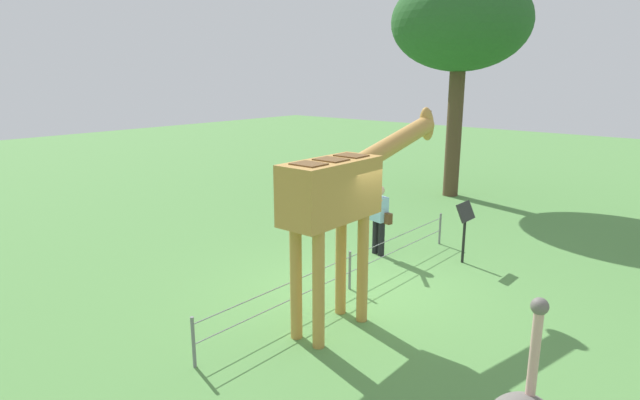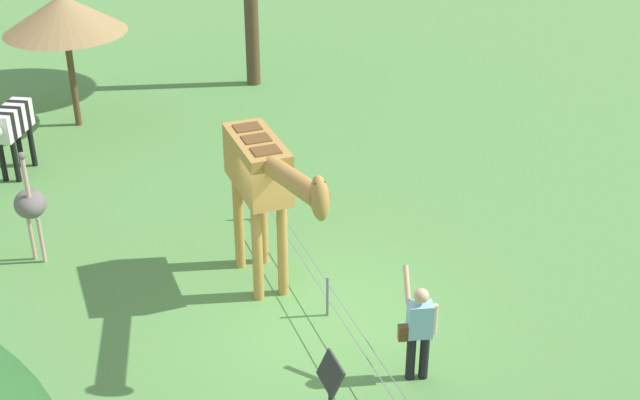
% 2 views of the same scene
% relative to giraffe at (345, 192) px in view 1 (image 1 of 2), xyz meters
% --- Properties ---
extents(ground_plane, '(60.00, 60.00, 0.00)m').
position_rel_giraffe_xyz_m(ground_plane, '(1.09, 0.49, -2.16)').
color(ground_plane, '#568E47').
extents(giraffe, '(3.92, 0.73, 3.37)m').
position_rel_giraffe_xyz_m(giraffe, '(0.00, 0.00, 0.00)').
color(giraffe, '#BC8942').
rests_on(giraffe, ground_plane).
extents(visitor, '(0.66, 0.59, 1.74)m').
position_rel_giraffe_xyz_m(visitor, '(3.02, 1.38, -1.26)').
color(visitor, black).
rests_on(visitor, ground_plane).
extents(tree_northeast, '(4.28, 4.28, 7.00)m').
position_rel_giraffe_xyz_m(tree_northeast, '(9.41, 2.88, 3.28)').
color(tree_northeast, brown).
rests_on(tree_northeast, ground_plane).
extents(info_sign, '(0.56, 0.21, 1.32)m').
position_rel_giraffe_xyz_m(info_sign, '(3.78, -0.27, -1.21)').
color(info_sign, black).
rests_on(info_sign, ground_plane).
extents(wire_fence, '(7.05, 0.05, 0.75)m').
position_rel_giraffe_xyz_m(wire_fence, '(1.09, 0.70, -1.76)').
color(wire_fence, slate).
rests_on(wire_fence, ground_plane).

